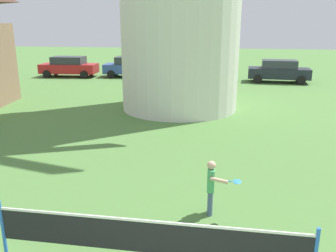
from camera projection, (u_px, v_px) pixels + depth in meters
name	position (u px, v px, depth m)	size (l,w,h in m)	color
tennis_net	(148.00, 237.00, 5.51)	(5.10, 0.06, 1.10)	blue
player_far	(212.00, 185.00, 7.32)	(0.71, 0.49, 1.21)	slate
parked_car_red	(69.00, 66.00, 27.27)	(4.43, 2.07, 1.56)	red
parked_car_blue	(132.00, 67.00, 27.14)	(4.30, 2.08, 1.56)	#334C99
parked_car_cream	(206.00, 69.00, 25.38)	(4.40, 2.16, 1.56)	silver
parked_car_black	(279.00, 71.00, 24.59)	(4.30, 2.11, 1.56)	#1E232D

